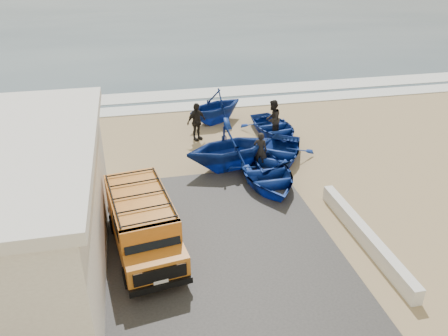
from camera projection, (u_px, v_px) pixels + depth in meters
ground at (203, 213)px, 16.44m from camera, size 160.00×160.00×0.00m
slab at (154, 252)px, 14.31m from camera, size 12.00×10.00×0.05m
ocean at (138, 12)px, 65.05m from camera, size 180.00×88.00×0.01m
surf_line at (169, 108)px, 26.85m from camera, size 180.00×1.60×0.06m
surf_wash at (165, 96)px, 29.02m from camera, size 180.00×2.20×0.04m
parapet at (365, 236)px, 14.67m from camera, size 0.35×6.00×0.55m
van at (143, 222)px, 14.03m from camera, size 2.43×4.82×1.98m
boat_near_left at (266, 174)px, 18.27m from camera, size 3.11×4.33×0.89m
boat_near_right at (275, 154)px, 19.99m from camera, size 4.90×5.22×0.88m
boat_mid_left at (230, 147)px, 19.20m from camera, size 4.75×4.32×2.16m
boat_mid_right at (274, 127)px, 23.02m from camera, size 3.27×4.21×0.80m
boat_far_left at (215, 106)px, 24.37m from camera, size 4.69×4.50×1.90m
fisherman_front at (260, 150)px, 19.40m from camera, size 0.73×0.64×1.69m
fisherman_middle at (273, 119)px, 22.41m from camera, size 1.19×1.24×2.01m
fisherman_back at (196, 122)px, 22.13m from camera, size 1.24×1.00×1.96m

